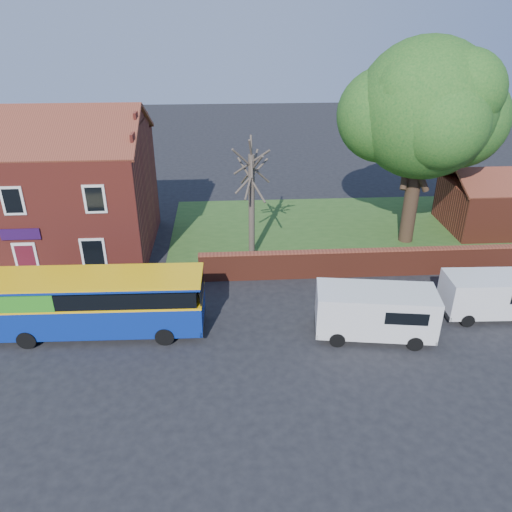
{
  "coord_description": "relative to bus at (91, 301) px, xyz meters",
  "views": [
    {
      "loc": [
        3.59,
        -16.45,
        13.33
      ],
      "look_at": [
        4.92,
        5.0,
        2.42
      ],
      "focal_mm": 35.0,
      "sensor_mm": 36.0,
      "label": 1
    }
  ],
  "objects": [
    {
      "name": "bare_tree",
      "position": [
        7.46,
        7.06,
        1.82
      ],
      "size": [
        2.51,
        2.99,
        6.69
      ],
      "color": "#4C4238",
      "rests_on": "ground"
    },
    {
      "name": "van_far",
      "position": [
        18.55,
        0.2,
        -0.44
      ],
      "size": [
        4.83,
        2.12,
        2.09
      ],
      "rotation": [
        0.0,
        0.0,
        -0.03
      ],
      "color": "silver",
      "rests_on": "ground"
    },
    {
      "name": "grass_strip",
      "position": [
        15.5,
        10.36,
        -1.59
      ],
      "size": [
        26.0,
        12.0,
        0.04
      ],
      "primitive_type": "cube",
      "color": "#426B28",
      "rests_on": "ground"
    },
    {
      "name": "bus",
      "position": [
        0.0,
        0.0,
        0.0
      ],
      "size": [
        9.3,
        2.56,
        2.82
      ],
      "rotation": [
        0.0,
        0.0,
        -0.02
      ],
      "color": "navy",
      "rests_on": "ground"
    },
    {
      "name": "outbuilding",
      "position": [
        24.5,
        10.36,
        0.0
      ],
      "size": [
        8.2,
        5.06,
        4.17
      ],
      "color": "maroon",
      "rests_on": "ground"
    },
    {
      "name": "pavement",
      "position": [
        -4.5,
        3.11,
        -1.55
      ],
      "size": [
        18.0,
        3.5,
        0.12
      ],
      "primitive_type": "cube",
      "color": "gray",
      "rests_on": "ground"
    },
    {
      "name": "shop_building",
      "position": [
        -4.53,
        8.86,
        1.81
      ],
      "size": [
        12.3,
        8.13,
        10.5
      ],
      "color": "maroon",
      "rests_on": "ground"
    },
    {
      "name": "ground",
      "position": [
        2.5,
        -2.64,
        -1.61
      ],
      "size": [
        120.0,
        120.0,
        0.0
      ],
      "primitive_type": "plane",
      "color": "black",
      "rests_on": "ground"
    },
    {
      "name": "kerb",
      "position": [
        -4.5,
        1.36,
        -1.54
      ],
      "size": [
        18.0,
        0.15,
        0.14
      ],
      "primitive_type": "cube",
      "color": "slate",
      "rests_on": "ground"
    },
    {
      "name": "van_near",
      "position": [
        12.47,
        -1.04,
        -0.34
      ],
      "size": [
        5.4,
        2.77,
        2.27
      ],
      "rotation": [
        0.0,
        0.0,
        -0.14
      ],
      "color": "silver",
      "rests_on": "ground"
    },
    {
      "name": "large_tree",
      "position": [
        17.31,
        8.89,
        6.22
      ],
      "size": [
        9.8,
        7.76,
        11.96
      ],
      "color": "black",
      "rests_on": "ground"
    },
    {
      "name": "boundary_wall",
      "position": [
        15.5,
        4.36,
        -0.79
      ],
      "size": [
        22.0,
        0.38,
        1.6
      ],
      "color": "maroon",
      "rests_on": "ground"
    }
  ]
}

